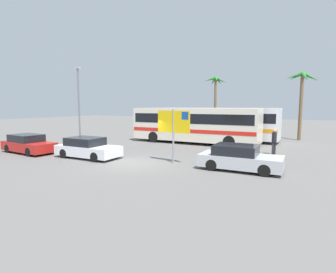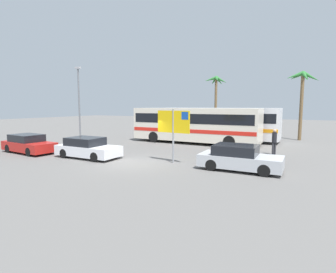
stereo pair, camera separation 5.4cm
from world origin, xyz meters
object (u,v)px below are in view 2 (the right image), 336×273
ferry_sign (174,124)px  car_white (88,148)px  bus_front_coach (194,124)px  car_red (28,144)px  car_silver (239,158)px  pedestrian_near_sign (274,140)px  bus_rear_coach (218,122)px

ferry_sign → car_white: bearing=-162.0°
bus_front_coach → car_red: bus_front_coach is taller
car_white → car_red: size_ratio=0.96×
car_silver → bus_front_coach: bearing=125.0°
car_red → pedestrian_near_sign: (15.74, 7.54, 0.43)m
bus_front_coach → pedestrian_near_sign: bearing=-20.8°
pedestrian_near_sign → car_silver: bearing=-61.4°
bus_rear_coach → car_white: 13.72m
bus_front_coach → car_silver: (6.03, -8.20, -1.15)m
bus_rear_coach → pedestrian_near_sign: 8.48m
ferry_sign → pedestrian_near_sign: ferry_sign is taller
car_white → car_silver: bearing=7.4°
bus_rear_coach → pedestrian_near_sign: bearing=-45.2°
bus_front_coach → pedestrian_near_sign: 7.63m
ferry_sign → car_silver: (3.81, 0.12, -1.69)m
bus_front_coach → bus_rear_coach: same height
bus_rear_coach → car_red: 16.74m
bus_front_coach → pedestrian_near_sign: bus_front_coach is taller
car_red → car_white: bearing=11.8°
bus_front_coach → ferry_sign: bearing=-75.0°
car_silver → pedestrian_near_sign: (1.08, 5.50, 0.43)m
bus_rear_coach → ferry_sign: size_ratio=3.59×
ferry_sign → pedestrian_near_sign: bearing=54.9°
bus_front_coach → car_silver: bus_front_coach is taller
bus_rear_coach → car_silver: bearing=-67.0°
bus_front_coach → ferry_sign: ferry_sign is taller
car_silver → car_red: 14.80m
bus_rear_coach → car_silver: bus_rear_coach is taller
car_white → pedestrian_near_sign: pedestrian_near_sign is taller
ferry_sign → car_red: (-10.85, -1.92, -1.69)m
bus_front_coach → car_white: size_ratio=2.67×
pedestrian_near_sign → car_red: bearing=-114.8°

